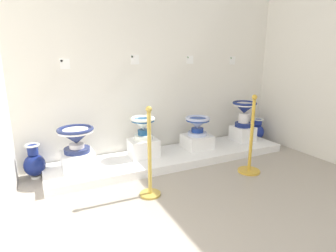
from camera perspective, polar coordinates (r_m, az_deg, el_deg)
ground_plane at (r=2.63m, az=19.56°, el=-19.84°), size 5.90×5.90×0.02m
wall_back at (r=4.00m, az=-1.77°, el=16.87°), size 4.10×0.06×3.22m
display_platform at (r=3.87m, az=0.99°, el=-6.52°), size 3.36×0.75×0.11m
plinth_block_leftmost at (r=3.49m, az=-18.32°, el=-6.84°), size 0.37×0.37×0.21m
antique_toilet_leftmost at (r=3.40m, az=-18.72°, el=-2.10°), size 0.42×0.42×0.30m
plinth_block_tall_cobalt at (r=3.72m, az=-5.16°, el=-4.59°), size 0.38×0.29×0.24m
antique_toilet_tall_cobalt at (r=3.63m, az=-5.27°, el=0.18°), size 0.32×0.32×0.31m
plinth_block_rightmost at (r=4.09m, az=6.11°, el=-3.21°), size 0.39×0.38×0.19m
antique_toilet_rightmost at (r=4.01m, az=6.21°, el=0.50°), size 0.36×0.36×0.27m
plinth_block_slender_white at (r=4.55m, az=15.35°, el=-1.56°), size 0.31×0.32×0.24m
antique_toilet_slender_white at (r=4.46m, az=15.68°, el=3.26°), size 0.37×0.37×0.40m
info_placard_first at (r=3.63m, az=-20.79°, el=12.07°), size 0.11×0.01×0.12m
info_placard_second at (r=3.83m, az=-6.97°, el=13.66°), size 0.12×0.01×0.13m
info_placard_third at (r=4.19m, az=4.60°, el=13.68°), size 0.11×0.01×0.12m
info_placard_fourth at (r=4.64m, az=13.34°, el=13.23°), size 0.11×0.01×0.13m
decorative_vase_corner at (r=3.67m, az=-26.19°, el=-7.03°), size 0.25×0.25×0.43m
decorative_vase_spare at (r=4.98m, az=18.21°, el=-0.96°), size 0.22×0.22×0.39m
stanchion_post_near_left at (r=2.86m, az=-3.84°, el=-8.61°), size 0.22×0.22×0.96m
stanchion_post_near_right at (r=3.59m, az=16.85°, el=-5.19°), size 0.28×0.28×0.99m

